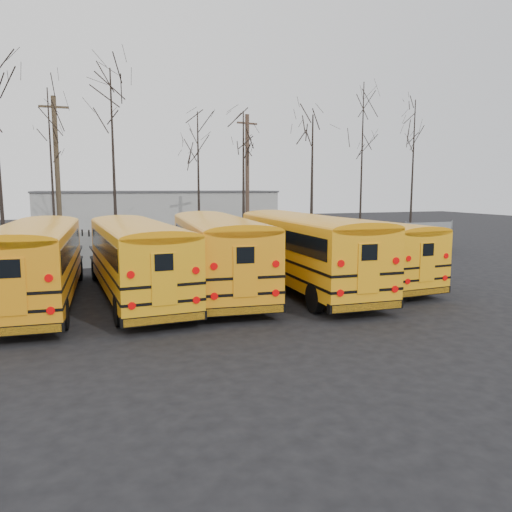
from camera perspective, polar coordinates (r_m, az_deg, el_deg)
name	(u,v)px	position (r m, az deg, el deg)	size (l,w,h in m)	color
ground	(242,310)	(18.39, -1.55, -6.17)	(120.00, 120.00, 0.00)	black
fence	(178,247)	(29.67, -8.94, 1.07)	(40.00, 0.04, 2.00)	gray
distant_building	(157,213)	(49.58, -11.19, 4.87)	(22.00, 8.00, 4.00)	#A7A8A3
bus_a	(36,257)	(20.34, -23.84, -0.06)	(3.39, 11.69, 3.23)	black
bus_b	(136,253)	(20.20, -13.53, 0.32)	(3.14, 11.59, 3.21)	black
bus_c	(217,247)	(21.12, -4.46, 1.01)	(3.90, 12.07, 3.32)	black
bus_d	(305,245)	(21.61, 5.58, 1.21)	(3.22, 12.12, 3.36)	black
bus_e	(355,245)	(23.92, 11.24, 1.25)	(3.15, 10.92, 3.02)	black
utility_pole_left	(57,175)	(35.02, -21.74, 8.58)	(1.81, 0.32, 10.19)	#463927
utility_pole_right	(247,179)	(38.67, -1.00, 8.80)	(1.74, 0.56, 9.91)	#473428
tree_3	(52,174)	(34.56, -22.30, 8.67)	(0.26, 0.26, 10.60)	black
tree_4	(114,163)	(34.80, -15.97, 10.17)	(0.26, 0.26, 12.09)	black
tree_5	(198,182)	(35.79, -6.59, 8.41)	(0.26, 0.26, 9.67)	black
tree_6	(244,183)	(34.42, -1.44, 8.37)	(0.26, 0.26, 9.53)	black
tree_7	(312,183)	(35.85, 6.41, 8.25)	(0.26, 0.26, 9.47)	black
tree_8	(362,167)	(36.61, 11.98, 9.87)	(0.26, 0.26, 11.70)	black
tree_9	(412,174)	(40.66, 17.45, 8.98)	(0.26, 0.26, 11.02)	black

